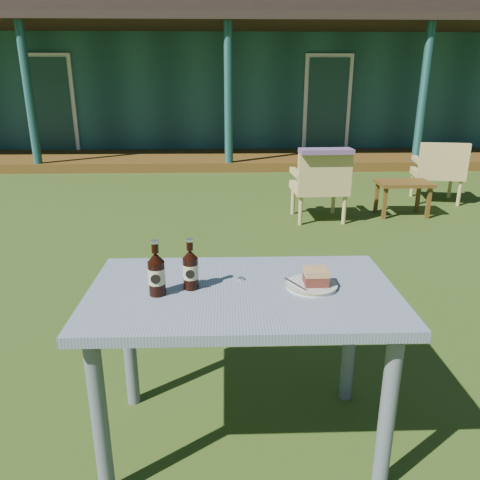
{
  "coord_description": "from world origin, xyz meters",
  "views": [
    {
      "loc": [
        -0.06,
        -3.26,
        1.49
      ],
      "look_at": [
        0.0,
        -1.3,
        0.82
      ],
      "focal_mm": 35.0,
      "sensor_mm": 36.0,
      "label": 1
    }
  ],
  "objects_px": {
    "plate": "(311,285)",
    "side_table": "(403,186)",
    "cola_bottle_near": "(191,269)",
    "armchair_right": "(439,169)",
    "armchair_left": "(321,182)",
    "cafe_table": "(242,312)",
    "cola_bottle_far": "(157,273)",
    "cake_slice": "(316,276)"
  },
  "relations": [
    {
      "from": "plate",
      "to": "side_table",
      "type": "xyz_separation_m",
      "value": [
        1.71,
        3.55,
        -0.39
      ]
    },
    {
      "from": "cola_bottle_near",
      "to": "side_table",
      "type": "height_order",
      "value": "cola_bottle_near"
    },
    {
      "from": "armchair_right",
      "to": "armchair_left",
      "type": "bearing_deg",
      "value": -154.59
    },
    {
      "from": "cafe_table",
      "to": "cola_bottle_far",
      "type": "relative_size",
      "value": 5.55
    },
    {
      "from": "armchair_left",
      "to": "side_table",
      "type": "relative_size",
      "value": 1.29
    },
    {
      "from": "cake_slice",
      "to": "armchair_right",
      "type": "relative_size",
      "value": 0.12
    },
    {
      "from": "cola_bottle_near",
      "to": "armchair_right",
      "type": "relative_size",
      "value": 0.26
    },
    {
      "from": "side_table",
      "to": "cola_bottle_far",
      "type": "bearing_deg",
      "value": -122.67
    },
    {
      "from": "plate",
      "to": "cola_bottle_far",
      "type": "distance_m",
      "value": 0.6
    },
    {
      "from": "cafe_table",
      "to": "cake_slice",
      "type": "bearing_deg",
      "value": 2.03
    },
    {
      "from": "cola_bottle_near",
      "to": "armchair_right",
      "type": "bearing_deg",
      "value": 55.47
    },
    {
      "from": "cola_bottle_far",
      "to": "side_table",
      "type": "height_order",
      "value": "cola_bottle_far"
    },
    {
      "from": "plate",
      "to": "armchair_right",
      "type": "distance_m",
      "value": 4.78
    },
    {
      "from": "cola_bottle_far",
      "to": "armchair_right",
      "type": "height_order",
      "value": "cola_bottle_far"
    },
    {
      "from": "armchair_right",
      "to": "side_table",
      "type": "relative_size",
      "value": 1.29
    },
    {
      "from": "cake_slice",
      "to": "cola_bottle_far",
      "type": "distance_m",
      "value": 0.61
    },
    {
      "from": "cafe_table",
      "to": "cake_slice",
      "type": "relative_size",
      "value": 13.04
    },
    {
      "from": "cake_slice",
      "to": "armchair_right",
      "type": "distance_m",
      "value": 4.78
    },
    {
      "from": "armchair_left",
      "to": "armchair_right",
      "type": "xyz_separation_m",
      "value": [
        1.67,
        0.79,
        0.0
      ]
    },
    {
      "from": "cola_bottle_near",
      "to": "armchair_right",
      "type": "xyz_separation_m",
      "value": [
        2.85,
        4.14,
        -0.36
      ]
    },
    {
      "from": "side_table",
      "to": "armchair_left",
      "type": "bearing_deg",
      "value": -168.87
    },
    {
      "from": "cafe_table",
      "to": "side_table",
      "type": "xyz_separation_m",
      "value": [
        1.98,
        3.56,
        -0.28
      ]
    },
    {
      "from": "cafe_table",
      "to": "armchair_left",
      "type": "xyz_separation_m",
      "value": [
        0.98,
        3.36,
        -0.18
      ]
    },
    {
      "from": "cafe_table",
      "to": "cola_bottle_near",
      "type": "distance_m",
      "value": 0.27
    },
    {
      "from": "cafe_table",
      "to": "plate",
      "type": "height_order",
      "value": "plate"
    },
    {
      "from": "cola_bottle_near",
      "to": "cafe_table",
      "type": "bearing_deg",
      "value": -4.18
    },
    {
      "from": "cola_bottle_near",
      "to": "side_table",
      "type": "bearing_deg",
      "value": 58.38
    },
    {
      "from": "plate",
      "to": "cola_bottle_near",
      "type": "distance_m",
      "value": 0.48
    },
    {
      "from": "cola_bottle_far",
      "to": "armchair_left",
      "type": "xyz_separation_m",
      "value": [
        1.3,
        3.4,
        -0.37
      ]
    },
    {
      "from": "armchair_left",
      "to": "cola_bottle_near",
      "type": "bearing_deg",
      "value": -109.43
    },
    {
      "from": "cola_bottle_near",
      "to": "cola_bottle_far",
      "type": "relative_size",
      "value": 0.94
    },
    {
      "from": "armchair_left",
      "to": "armchair_right",
      "type": "relative_size",
      "value": 1.0
    },
    {
      "from": "side_table",
      "to": "cake_slice",
      "type": "bearing_deg",
      "value": -115.54
    },
    {
      "from": "cola_bottle_far",
      "to": "side_table",
      "type": "distance_m",
      "value": 4.3
    },
    {
      "from": "plate",
      "to": "cola_bottle_near",
      "type": "bearing_deg",
      "value": 179.7
    },
    {
      "from": "cafe_table",
      "to": "plate",
      "type": "xyz_separation_m",
      "value": [
        0.27,
        0.01,
        0.11
      ]
    },
    {
      "from": "plate",
      "to": "armchair_right",
      "type": "relative_size",
      "value": 0.26
    },
    {
      "from": "cafe_table",
      "to": "armchair_right",
      "type": "distance_m",
      "value": 4.93
    },
    {
      "from": "cake_slice",
      "to": "cola_bottle_far",
      "type": "xyz_separation_m",
      "value": [
        -0.61,
        -0.05,
        0.04
      ]
    },
    {
      "from": "cafe_table",
      "to": "cake_slice",
      "type": "distance_m",
      "value": 0.32
    },
    {
      "from": "plate",
      "to": "cake_slice",
      "type": "xyz_separation_m",
      "value": [
        0.02,
        -0.0,
        0.04
      ]
    },
    {
      "from": "plate",
      "to": "side_table",
      "type": "relative_size",
      "value": 0.34
    }
  ]
}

